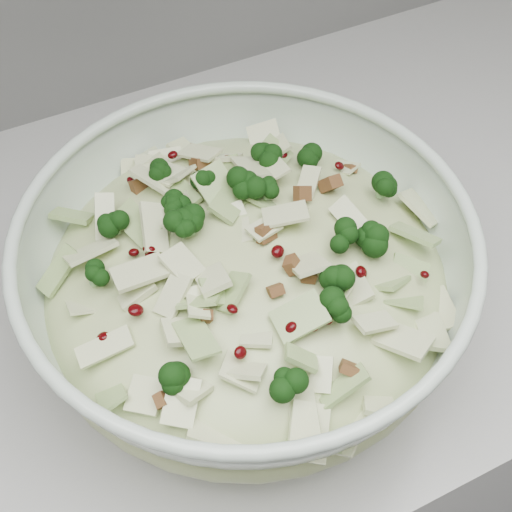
% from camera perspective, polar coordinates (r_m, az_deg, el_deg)
% --- Properties ---
extents(counter, '(3.60, 0.60, 0.90)m').
position_cam_1_polar(counter, '(1.09, -1.90, -14.52)').
color(counter, '#A9A9A5').
rests_on(counter, floor).
extents(mixing_bowl, '(0.38, 0.38, 0.14)m').
position_cam_1_polar(mixing_bowl, '(0.59, -0.78, -2.24)').
color(mixing_bowl, silver).
rests_on(mixing_bowl, counter).
extents(salad, '(0.36, 0.36, 0.15)m').
position_cam_1_polar(salad, '(0.57, -0.81, -0.84)').
color(salad, beige).
rests_on(salad, mixing_bowl).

